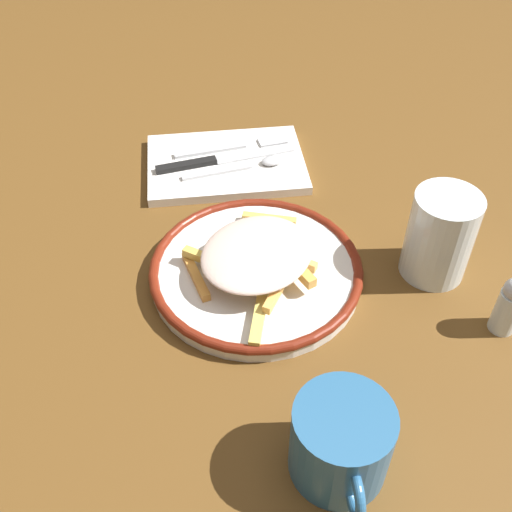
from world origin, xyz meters
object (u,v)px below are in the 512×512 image
spoon (251,165)px  salt_shaker (510,305)px  knife (214,161)px  coffee_mug (341,443)px  napkin (226,164)px  water_glass (440,236)px  fork (232,147)px  plate (256,271)px  fries_heap (255,257)px

spoon → salt_shaker: size_ratio=1.98×
knife → coffee_mug: coffee_mug is taller
napkin → spoon: 0.04m
knife → water_glass: (0.24, 0.25, 0.04)m
salt_shaker → fork: bearing=-144.2°
knife → spoon: spoon is taller
knife → water_glass: size_ratio=1.84×
fork → coffee_mug: coffee_mug is taller
napkin → knife: size_ratio=1.11×
coffee_mug → water_glass: bearing=144.1°
fork → water_glass: size_ratio=1.55×
napkin → coffee_mug: coffee_mug is taller
fork → coffee_mug: bearing=5.4°
water_glass → spoon: bearing=-138.3°
fork → knife: 0.05m
salt_shaker → plate: bearing=-112.9°
knife → water_glass: water_glass is taller
knife → coffee_mug: bearing=9.3°
coffee_mug → napkin: bearing=-172.9°
plate → knife: size_ratio=1.24×
napkin → spoon: size_ratio=1.52×
plate → fries_heap: size_ratio=1.19×
fries_heap → fork: (-0.27, -0.00, -0.03)m
napkin → coffee_mug: bearing=7.1°
fries_heap → napkin: size_ratio=0.94×
plate → fork: plate is taller
napkin → fork: 0.03m
plate → salt_shaker: 0.29m
fries_heap → water_glass: bearing=88.4°
knife → spoon: 0.06m
napkin → water_glass: (0.25, 0.23, 0.05)m
plate → napkin: (-0.23, -0.02, -0.01)m
plate → water_glass: 0.22m
fries_heap → fork: size_ratio=1.24×
knife → water_glass: 0.35m
plate → knife: bearing=-171.5°
spoon → fries_heap: bearing=-5.5°
spoon → coffee_mug: size_ratio=1.28×
napkin → salt_shaker: (0.35, 0.28, 0.03)m
napkin → salt_shaker: size_ratio=3.01×
knife → water_glass: bearing=46.1°
fork → spoon: size_ratio=1.16×
knife → salt_shaker: (0.34, 0.30, 0.02)m
salt_shaker → coffee_mug: bearing=-57.7°
plate → coffee_mug: size_ratio=2.19×
plate → napkin: bearing=-176.1°
plate → spoon: size_ratio=1.71×
fork → salt_shaker: size_ratio=2.29×
spoon → plate: bearing=-5.0°
fork → spoon: bearing=23.3°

